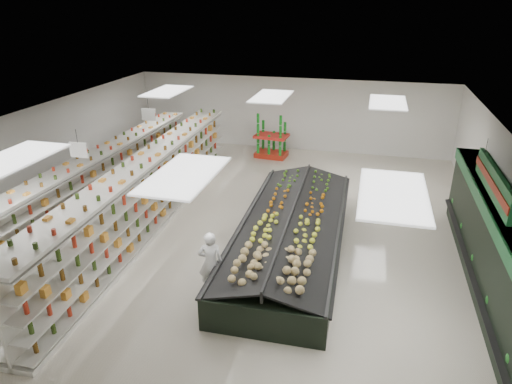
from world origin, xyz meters
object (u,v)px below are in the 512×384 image
(gondola_left, at_px, (104,182))
(soda_endcap, at_px, (271,138))
(produce_island, at_px, (291,231))
(gondola_center, at_px, (149,195))
(shopper_background, at_px, (151,164))
(shopper_main, at_px, (210,263))

(gondola_left, relative_size, soda_endcap, 6.26)
(produce_island, bearing_deg, gondola_center, 175.27)
(produce_island, distance_m, shopper_background, 6.84)
(gondola_left, xyz_separation_m, shopper_background, (0.53, 2.29, -0.12))
(soda_endcap, height_order, shopper_background, soda_endcap)
(produce_island, xyz_separation_m, soda_endcap, (-2.22, 7.54, 0.33))
(gondola_center, distance_m, shopper_background, 3.48)
(gondola_left, bearing_deg, gondola_center, -21.22)
(produce_island, bearing_deg, gondola_left, 169.37)
(gondola_left, xyz_separation_m, shopper_main, (4.96, -3.66, -0.10))
(produce_island, bearing_deg, soda_endcap, 106.43)
(gondola_center, bearing_deg, gondola_left, 155.72)
(soda_endcap, bearing_deg, shopper_main, -85.60)
(gondola_center, relative_size, shopper_background, 8.19)
(gondola_center, height_order, shopper_background, gondola_center)
(gondola_center, xyz_separation_m, shopper_main, (2.92, -2.82, -0.20))
(shopper_background, bearing_deg, soda_endcap, -13.75)
(gondola_center, xyz_separation_m, shopper_background, (-1.50, 3.13, -0.23))
(gondola_left, distance_m, produce_island, 6.54)
(shopper_main, bearing_deg, gondola_center, -59.68)
(soda_endcap, bearing_deg, gondola_left, -123.49)
(produce_island, bearing_deg, shopper_background, 149.30)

